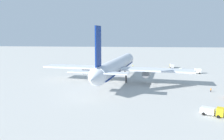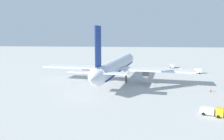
% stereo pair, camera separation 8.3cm
% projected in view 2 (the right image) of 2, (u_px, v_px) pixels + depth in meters
% --- Properties ---
extents(ground_plane, '(600.00, 600.00, 0.00)m').
position_uv_depth(ground_plane, '(116.00, 81.00, 111.76)').
color(ground_plane, '#B2B2AD').
extents(airliner, '(75.04, 73.31, 26.26)m').
position_uv_depth(airliner, '(116.00, 66.00, 109.31)').
color(airliner, silver).
rests_on(airliner, ground).
extents(service_truck_0, '(5.15, 6.61, 2.64)m').
position_uv_depth(service_truck_0, '(212.00, 111.00, 64.08)').
color(service_truck_0, yellow).
rests_on(service_truck_0, ground).
extents(service_truck_1, '(2.94, 5.38, 3.09)m').
position_uv_depth(service_truck_1, '(197.00, 71.00, 132.03)').
color(service_truck_1, white).
rests_on(service_truck_1, ground).
extents(service_truck_3, '(5.72, 2.75, 3.25)m').
position_uv_depth(service_truck_3, '(172.00, 66.00, 154.04)').
color(service_truck_3, yellow).
rests_on(service_truck_3, ground).
extents(service_van, '(4.61, 4.62, 1.97)m').
position_uv_depth(service_van, '(182.00, 70.00, 141.01)').
color(service_van, white).
rests_on(service_van, ground).
extents(baggage_cart_0, '(2.84, 3.15, 1.25)m').
position_uv_depth(baggage_cart_0, '(197.00, 70.00, 140.50)').
color(baggage_cart_0, '#26598C').
rests_on(baggage_cart_0, ground).
extents(ground_worker_0, '(0.57, 0.57, 1.66)m').
position_uv_depth(ground_worker_0, '(211.00, 90.00, 90.22)').
color(ground_worker_0, black).
rests_on(ground_worker_0, ground).
extents(ground_worker_1, '(0.49, 0.49, 1.66)m').
position_uv_depth(ground_worker_1, '(133.00, 66.00, 157.23)').
color(ground_worker_1, '#3F3F47').
rests_on(ground_worker_1, ground).
extents(ground_worker_2, '(0.55, 0.55, 1.61)m').
position_uv_depth(ground_worker_2, '(154.00, 69.00, 143.65)').
color(ground_worker_2, black).
rests_on(ground_worker_2, ground).
extents(traffic_cone_0, '(0.36, 0.36, 0.55)m').
position_uv_depth(traffic_cone_0, '(177.00, 72.00, 138.04)').
color(traffic_cone_0, orange).
rests_on(traffic_cone_0, ground).
extents(traffic_cone_1, '(0.36, 0.36, 0.55)m').
position_uv_depth(traffic_cone_1, '(59.00, 67.00, 156.02)').
color(traffic_cone_1, orange).
rests_on(traffic_cone_1, ground).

